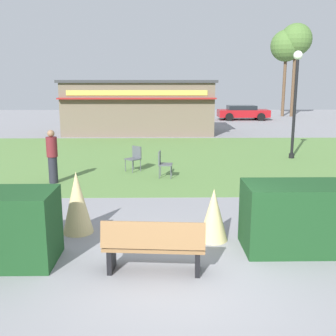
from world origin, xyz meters
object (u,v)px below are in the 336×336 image
park_bench (154,246)px  tree_right_bg (286,46)px  parked_car_west_slot (114,112)px  tree_left_bg (296,40)px  lamppost_far (296,92)px  parked_car_east_slot (243,112)px  parked_car_center_slot (176,112)px  cafe_chair_center (135,157)px  food_kiosk (139,107)px  person_strolling (52,156)px  cafe_chair_east (163,162)px

park_bench → tree_right_bg: bearing=69.9°
parked_car_west_slot → tree_left_bg: (15.89, 3.22, 6.06)m
park_bench → tree_right_bg: tree_right_bg is taller
lamppost_far → parked_car_east_slot: bearing=85.5°
park_bench → parked_car_center_slot: parked_car_center_slot is taller
cafe_chair_center → tree_right_bg: bearing=62.2°
park_bench → tree_right_bg: 33.52m
parked_car_center_slot → parked_car_east_slot: 5.60m
food_kiosk → person_strolling: size_ratio=5.42×
parked_car_west_slot → tree_right_bg: tree_right_bg is taller
lamppost_far → cafe_chair_east: size_ratio=4.90×
parked_car_east_slot → lamppost_far: bearing=-94.5°
cafe_chair_center → person_strolling: (-2.46, -1.71, 0.33)m
cafe_chair_center → tree_left_bg: 26.94m
food_kiosk → tree_left_bg: (13.31, 11.73, 5.07)m
park_bench → parked_car_center_slot: (1.35, 27.53, 0.16)m
tree_left_bg → parked_car_west_slot: bearing=-168.6°
parked_car_west_slot → parked_car_east_slot: bearing=0.0°
cafe_chair_east → tree_left_bg: (11.89, 23.86, 6.17)m
tree_right_bg → park_bench: bearing=-110.1°
tree_left_bg → food_kiosk: bearing=-138.6°
tree_left_bg → tree_right_bg: 0.93m
lamppost_far → tree_right_bg: size_ratio=0.57×
food_kiosk → person_strolling: food_kiosk is taller
cafe_chair_east → parked_car_east_slot: 21.72m
park_bench → cafe_chair_east: bearing=88.5°
tree_left_bg → lamppost_far: bearing=-107.6°
person_strolling → parked_car_center_slot: person_strolling is taller
park_bench → tree_left_bg: (12.07, 30.75, 6.22)m
parked_car_west_slot → parked_car_east_slot: 10.77m
cafe_chair_center → parked_car_center_slot: size_ratio=0.20×
food_kiosk → tree_left_bg: size_ratio=1.12×
person_strolling → parked_car_west_slot: person_strolling is taller
parked_car_west_slot → parked_car_east_slot: same height
food_kiosk → parked_car_center_slot: bearing=73.1°
lamppost_far → food_kiosk: (-6.84, 8.74, -1.11)m
park_bench → cafe_chair_east: (0.18, 6.89, 0.05)m
lamppost_far → parked_car_west_slot: bearing=118.6°
cafe_chair_east → person_strolling: (-3.47, -0.68, 0.33)m
parked_car_center_slot → person_strolling: bearing=-102.3°
person_strolling → parked_car_east_slot: (10.24, 21.33, -0.22)m
person_strolling → tree_left_bg: 29.54m
park_bench → parked_car_west_slot: bearing=97.9°
lamppost_far → parked_car_east_slot: size_ratio=1.04×
lamppost_far → parked_car_center_slot: bearing=103.8°
cafe_chair_center → park_bench: bearing=-84.0°
food_kiosk → cafe_chair_east: (1.42, -12.13, -1.10)m
tree_left_bg → tree_right_bg: bearing=159.6°
lamppost_far → parked_car_center_slot: 17.89m
park_bench → food_kiosk: 19.10m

